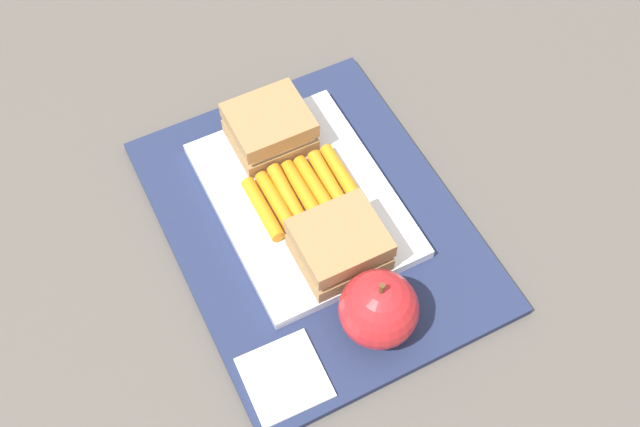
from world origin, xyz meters
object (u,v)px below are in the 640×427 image
sandwich_half_left (270,128)px  paper_napkin (284,377)px  food_tray (303,199)px  sandwich_half_right (340,245)px  carrot_sticks_bundle (303,192)px  apple (380,308)px

sandwich_half_left → paper_napkin: size_ratio=1.14×
food_tray → sandwich_half_right: (0.08, 0.00, 0.03)m
carrot_sticks_bundle → food_tray: bearing=23.1°
sandwich_half_left → paper_napkin: (0.24, -0.10, -0.03)m
apple → paper_napkin: (0.01, -0.10, -0.03)m
sandwich_half_right → carrot_sticks_bundle: (-0.08, -0.00, -0.02)m
food_tray → sandwich_half_right: size_ratio=2.88×
sandwich_half_left → paper_napkin: sandwich_half_left is taller
carrot_sticks_bundle → apple: (0.15, 0.00, 0.02)m
food_tray → apple: size_ratio=2.76×
carrot_sticks_bundle → paper_napkin: 0.19m
sandwich_half_right → carrot_sticks_bundle: sandwich_half_right is taller
sandwich_half_left → carrot_sticks_bundle: (0.08, -0.00, -0.02)m
paper_napkin → food_tray: bearing=148.6°
food_tray → paper_napkin: bearing=-31.4°
sandwich_half_left → apple: bearing=0.4°
sandwich_half_right → apple: size_ratio=0.96×
carrot_sticks_bundle → paper_napkin: (0.16, -0.10, -0.02)m
sandwich_half_left → carrot_sticks_bundle: sandwich_half_left is taller
apple → paper_napkin: apple is taller
sandwich_half_left → paper_napkin: bearing=-22.3°
sandwich_half_right → apple: bearing=1.3°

